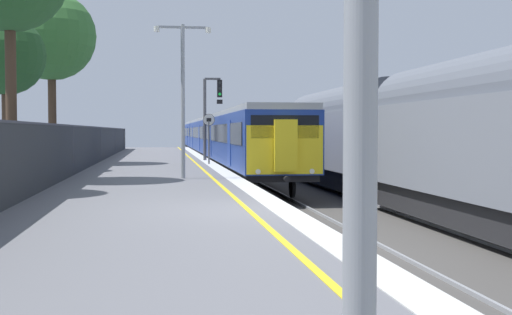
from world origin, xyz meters
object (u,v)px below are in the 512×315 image
Objects in this scene: signal_gantry at (210,109)px; platform_lamp_mid at (183,87)px; freight_train_adjacent_track at (397,135)px; background_tree_back at (6,57)px; background_tree_centre at (53,39)px; commuter_train_at_platform at (213,136)px; speed_limit_sign at (209,132)px.

platform_lamp_mid is at bearing -97.99° from signal_gantry.
freight_train_adjacent_track is 6.06× the size of signal_gantry.
background_tree_back is (-14.56, 6.08, 3.18)m from freight_train_adjacent_track.
signal_gantry is at bearing 109.59° from freight_train_adjacent_track.
signal_gantry is 0.73× the size of background_tree_back.
platform_lamp_mid reaches higher than signal_gantry.
signal_gantry is 13.10m from background_tree_back.
background_tree_centre is (-6.11, 11.21, 3.12)m from platform_lamp_mid.
background_tree_centre is (-9.58, -19.57, 5.05)m from commuter_train_at_platform.
commuter_train_at_platform is 28.00m from background_tree_back.
signal_gantry is (-5.47, 15.36, 1.44)m from freight_train_adjacent_track.
speed_limit_sign is (-0.38, -4.50, -1.33)m from signal_gantry.
signal_gantry is at bearing 21.11° from background_tree_centre.
commuter_train_at_platform is 32.05m from freight_train_adjacent_track.
background_tree_centre reaches higher than signal_gantry.
platform_lamp_mid is at bearing -99.41° from speed_limit_sign.
background_tree_back is at bearing -151.24° from speed_limit_sign.
commuter_train_at_platform is at bearing 84.96° from speed_limit_sign.
background_tree_back is (-10.55, -25.71, 3.43)m from commuter_train_at_platform.
background_tree_centre is 1.35× the size of background_tree_back.
freight_train_adjacent_track is at bearing -22.68° from background_tree_back.
signal_gantry is at bearing 45.58° from background_tree_back.
background_tree_centre is (-8.12, -3.13, 3.37)m from signal_gantry.
signal_gantry is (-1.46, -16.44, 1.68)m from commuter_train_at_platform.
background_tree_centre is at bearing 138.02° from freight_train_adjacent_track.
freight_train_adjacent_track reaches higher than speed_limit_sign.
freight_train_adjacent_track is 3.28× the size of background_tree_centre.
platform_lamp_mid is at bearing 172.25° from freight_train_adjacent_track.
commuter_train_at_platform is at bearing 83.56° from platform_lamp_mid.
freight_train_adjacent_track is 16.37m from signal_gantry.
platform_lamp_mid is (-7.48, 1.02, 1.69)m from freight_train_adjacent_track.
background_tree_centre is at bearing 118.58° from platform_lamp_mid.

